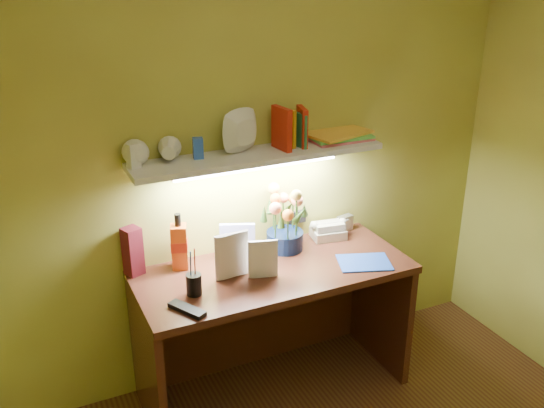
# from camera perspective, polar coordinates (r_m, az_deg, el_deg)

# --- Properties ---
(desk) EXTENTS (1.40, 0.60, 0.75)m
(desk) POSITION_cam_1_polar(r_m,az_deg,el_deg) (3.28, 0.16, -11.86)
(desk) COLOR #3D1A10
(desk) RESTS_ON ground
(flower_bouquet) EXTENTS (0.26, 0.26, 0.35)m
(flower_bouquet) POSITION_cam_1_polar(r_m,az_deg,el_deg) (3.21, 1.23, -1.43)
(flower_bouquet) COLOR #0A193C
(flower_bouquet) RESTS_ON desk
(telephone) EXTENTS (0.20, 0.16, 0.11)m
(telephone) POSITION_cam_1_polar(r_m,az_deg,el_deg) (3.40, 5.31, -2.34)
(telephone) COLOR beige
(telephone) RESTS_ON desk
(desk_clock) EXTENTS (0.10, 0.06, 0.09)m
(desk_clock) POSITION_cam_1_polar(r_m,az_deg,el_deg) (3.50, 6.86, -1.79)
(desk_clock) COLOR silver
(desk_clock) RESTS_ON desk
(whisky_bottle) EXTENTS (0.10, 0.10, 0.30)m
(whisky_bottle) POSITION_cam_1_polar(r_m,az_deg,el_deg) (3.07, -8.74, -3.48)
(whisky_bottle) COLOR #BF420F
(whisky_bottle) RESTS_ON desk
(whisky_box) EXTENTS (0.10, 0.10, 0.25)m
(whisky_box) POSITION_cam_1_polar(r_m,az_deg,el_deg) (3.06, -12.98, -4.35)
(whisky_box) COLOR maroon
(whisky_box) RESTS_ON desk
(pen_cup) EXTENTS (0.08, 0.08, 0.18)m
(pen_cup) POSITION_cam_1_polar(r_m,az_deg,el_deg) (2.85, -7.40, -6.87)
(pen_cup) COLOR black
(pen_cup) RESTS_ON desk
(art_card) EXTENTS (0.18, 0.10, 0.18)m
(art_card) POSITION_cam_1_polar(r_m,az_deg,el_deg) (3.16, -3.26, -3.50)
(art_card) COLOR white
(art_card) RESTS_ON desk
(tv_remote) EXTENTS (0.14, 0.19, 0.02)m
(tv_remote) POSITION_cam_1_polar(r_m,az_deg,el_deg) (2.76, -8.01, -9.78)
(tv_remote) COLOR black
(tv_remote) RESTS_ON desk
(blue_folder) EXTENTS (0.31, 0.27, 0.01)m
(blue_folder) POSITION_cam_1_polar(r_m,az_deg,el_deg) (3.17, 8.67, -5.46)
(blue_folder) COLOR blue
(blue_folder) RESTS_ON desk
(desk_book_a) EXTENTS (0.18, 0.02, 0.24)m
(desk_book_a) POSITION_cam_1_polar(r_m,az_deg,el_deg) (2.93, -5.39, -5.22)
(desk_book_a) COLOR beige
(desk_book_a) RESTS_ON desk
(desk_book_b) EXTENTS (0.14, 0.06, 0.20)m
(desk_book_b) POSITION_cam_1_polar(r_m,az_deg,el_deg) (2.96, -2.26, -5.29)
(desk_book_b) COLOR white
(desk_book_b) RESTS_ON desk
(wall_shelf) EXTENTS (1.32, 0.36, 0.25)m
(wall_shelf) POSITION_cam_1_polar(r_m,az_deg,el_deg) (3.02, -1.13, 5.32)
(wall_shelf) COLOR white
(wall_shelf) RESTS_ON ground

